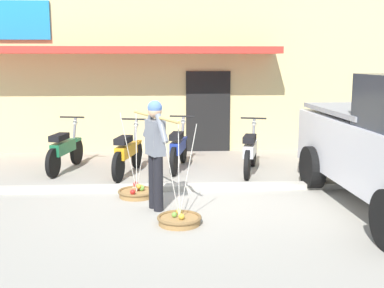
% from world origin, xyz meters
% --- Properties ---
extents(ground_plane, '(90.00, 90.00, 0.00)m').
position_xyz_m(ground_plane, '(0.00, 0.00, 0.00)').
color(ground_plane, '#9E998C').
extents(sidewalk_curb, '(20.00, 0.24, 0.10)m').
position_xyz_m(sidewalk_curb, '(0.00, 0.70, 0.05)').
color(sidewalk_curb, '#BAB4A5').
rests_on(sidewalk_curb, ground).
extents(fruit_vendor, '(0.72, 1.45, 1.70)m').
position_xyz_m(fruit_vendor, '(-0.44, -0.39, 0.98)').
color(fruit_vendor, black).
rests_on(fruit_vendor, ground).
extents(fruit_basket_left_side, '(0.63, 0.63, 1.45)m').
position_xyz_m(fruit_basket_left_side, '(-0.10, -1.10, 0.07)').
color(fruit_basket_left_side, '#9E7542').
rests_on(fruit_basket_left_side, ground).
extents(fruit_basket_right_side, '(0.63, 0.63, 1.45)m').
position_xyz_m(fruit_basket_right_side, '(-0.77, 0.32, 0.08)').
color(fruit_basket_right_side, '#9E7542').
rests_on(fruit_basket_right_side, ground).
extents(motorcycle_nearest_shop, '(0.58, 1.80, 1.09)m').
position_xyz_m(motorcycle_nearest_shop, '(-2.36, 2.34, 0.45)').
color(motorcycle_nearest_shop, black).
rests_on(motorcycle_nearest_shop, ground).
extents(motorcycle_second_in_row, '(0.62, 1.79, 1.09)m').
position_xyz_m(motorcycle_second_in_row, '(-1.04, 1.92, 0.45)').
color(motorcycle_second_in_row, black).
rests_on(motorcycle_second_in_row, ground).
extents(motorcycle_third_in_row, '(0.57, 1.80, 1.09)m').
position_xyz_m(motorcycle_third_in_row, '(0.00, 2.36, 0.45)').
color(motorcycle_third_in_row, black).
rests_on(motorcycle_third_in_row, ground).
extents(motorcycle_end_of_row, '(0.67, 1.77, 1.09)m').
position_xyz_m(motorcycle_end_of_row, '(1.46, 1.94, 0.45)').
color(motorcycle_end_of_row, black).
rests_on(motorcycle_end_of_row, ground).
extents(storefront_building, '(13.00, 6.00, 4.20)m').
position_xyz_m(storefront_building, '(-1.15, 6.87, 2.10)').
color(storefront_building, '#DBC684').
rests_on(storefront_building, ground).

